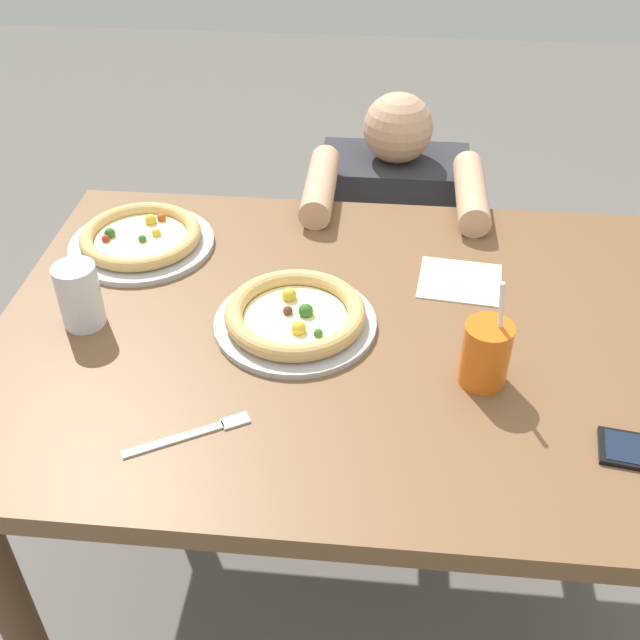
% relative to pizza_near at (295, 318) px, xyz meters
% --- Properties ---
extents(ground_plane, '(8.00, 8.00, 0.00)m').
position_rel_pizza_near_xyz_m(ground_plane, '(0.09, 0.00, -0.77)').
color(ground_plane, '#66605B').
extents(dining_table, '(1.29, 0.93, 0.75)m').
position_rel_pizza_near_xyz_m(dining_table, '(0.09, 0.00, -0.13)').
color(dining_table, brown).
rests_on(dining_table, ground).
extents(pizza_near, '(0.30, 0.30, 0.05)m').
position_rel_pizza_near_xyz_m(pizza_near, '(0.00, 0.00, 0.00)').
color(pizza_near, '#B7B7BC').
rests_on(pizza_near, dining_table).
extents(pizza_far, '(0.30, 0.30, 0.04)m').
position_rel_pizza_near_xyz_m(pizza_far, '(-0.35, 0.24, -0.00)').
color(pizza_far, '#B7B7BC').
rests_on(pizza_far, dining_table).
extents(drink_cup_colored, '(0.08, 0.08, 0.20)m').
position_rel_pizza_near_xyz_m(drink_cup_colored, '(0.33, -0.11, 0.04)').
color(drink_cup_colored, orange).
rests_on(drink_cup_colored, dining_table).
extents(water_cup_clear, '(0.08, 0.08, 0.12)m').
position_rel_pizza_near_xyz_m(water_cup_clear, '(-0.39, -0.02, 0.04)').
color(water_cup_clear, silver).
rests_on(water_cup_clear, dining_table).
extents(paper_napkin, '(0.17, 0.16, 0.00)m').
position_rel_pizza_near_xyz_m(paper_napkin, '(0.31, 0.17, -0.02)').
color(paper_napkin, white).
rests_on(paper_napkin, dining_table).
extents(fork, '(0.19, 0.12, 0.00)m').
position_rel_pizza_near_xyz_m(fork, '(-0.12, -0.28, -0.02)').
color(fork, silver).
rests_on(fork, dining_table).
extents(diner_seated, '(0.41, 0.52, 0.92)m').
position_rel_pizza_near_xyz_m(diner_seated, '(0.17, 0.70, -0.36)').
color(diner_seated, '#333847').
rests_on(diner_seated, ground).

